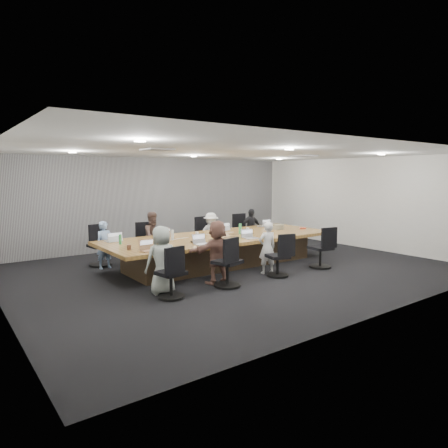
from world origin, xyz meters
TOP-DOWN VIEW (x-y plane):
  - floor at (0.00, 0.00)m, footprint 10.00×8.00m
  - ceiling at (0.00, 0.00)m, footprint 10.00×8.00m
  - wall_back at (0.00, 4.00)m, footprint 10.00×0.00m
  - wall_front at (0.00, -4.00)m, footprint 10.00×0.00m
  - wall_right at (5.00, 0.00)m, footprint 0.00×8.00m
  - curtain at (0.00, 3.92)m, footprint 9.80×0.04m
  - conference_table at (0.00, 0.50)m, footprint 6.00×2.20m
  - chair_0 at (-2.52, 2.20)m, footprint 0.64×0.64m
  - chair_1 at (-1.21, 2.20)m, footprint 0.60×0.60m
  - chair_2 at (0.60, 2.20)m, footprint 0.65×0.65m
  - chair_3 at (2.10, 2.20)m, footprint 0.64×0.64m
  - chair_4 at (-2.38, -1.20)m, footprint 0.61×0.61m
  - chair_5 at (-1.09, -1.20)m, footprint 0.72×0.72m
  - chair_6 at (0.31, -1.20)m, footprint 0.63×0.63m
  - chair_7 at (1.75, -1.20)m, footprint 0.65×0.65m
  - person_0 at (-2.52, 1.85)m, footprint 0.44×0.31m
  - laptop_0 at (-2.52, 1.30)m, footprint 0.36×0.25m
  - person_1 at (-1.21, 1.85)m, footprint 0.71×0.59m
  - laptop_1 at (-1.21, 1.30)m, footprint 0.36×0.29m
  - person_2 at (0.60, 1.85)m, footprint 0.82×0.53m
  - laptop_2 at (0.60, 1.30)m, footprint 0.32×0.23m
  - person_3 at (2.10, 1.85)m, footprint 0.75×0.38m
  - laptop_3 at (2.10, 1.30)m, footprint 0.31×0.23m
  - person_4 at (-2.38, -0.85)m, footprint 0.67×0.47m
  - laptop_4 at (-2.38, -0.30)m, footprint 0.36×0.27m
  - person_5 at (-1.09, -0.85)m, footprint 1.24×0.41m
  - laptop_5 at (-1.09, -0.30)m, footprint 0.33×0.23m
  - person_6 at (0.31, -0.85)m, footprint 0.49×0.38m
  - laptop_6 at (0.31, -0.30)m, footprint 0.35×0.26m
  - bottle_green_left at (-2.53, 0.82)m, footprint 0.08×0.08m
  - bottle_green_right at (0.57, 0.47)m, footprint 0.08×0.08m
  - bottle_clear at (-1.32, 0.66)m, footprint 0.09×0.09m
  - cup_white_far at (-0.47, 0.91)m, footprint 0.08×0.08m
  - cup_white_near at (1.03, 0.71)m, footprint 0.10×0.10m
  - mug_brown at (-2.64, 0.09)m, footprint 0.11×0.11m
  - mic_left at (-1.08, 0.07)m, footprint 0.17×0.13m
  - mic_right at (0.78, 0.38)m, footprint 0.18×0.14m
  - stapler at (0.34, -0.06)m, footprint 0.17×0.07m
  - canvas_bag at (1.96, 0.50)m, footprint 0.29×0.18m
  - snack_packet at (2.65, 0.22)m, footprint 0.20×0.20m

SIDE VIEW (x-z plane):
  - floor at x=0.00m, z-range 0.00..0.00m
  - chair_6 at x=0.31m, z-range 0.00..0.76m
  - chair_4 at x=-2.38m, z-range 0.00..0.79m
  - chair_1 at x=-1.21m, z-range 0.00..0.80m
  - conference_table at x=0.00m, z-range 0.03..0.77m
  - chair_7 at x=1.75m, z-range 0.00..0.82m
  - chair_0 at x=-2.52m, z-range 0.00..0.85m
  - chair_5 at x=-1.09m, z-range 0.00..0.86m
  - chair_2 at x=0.60m, z-range 0.00..0.86m
  - chair_3 at x=2.10m, z-range 0.00..0.87m
  - person_0 at x=-2.52m, z-range 0.00..1.16m
  - person_2 at x=0.60m, z-range 0.00..1.19m
  - person_6 at x=0.31m, z-range 0.00..1.20m
  - person_3 at x=2.10m, z-range 0.00..1.24m
  - person_4 at x=-2.38m, z-range 0.00..1.31m
  - person_1 at x=-1.21m, z-range 0.00..1.32m
  - person_5 at x=-1.09m, z-range 0.00..1.33m
  - laptop_0 at x=-2.52m, z-range 0.74..0.76m
  - laptop_1 at x=-1.21m, z-range 0.74..0.76m
  - laptop_2 at x=0.60m, z-range 0.74..0.76m
  - laptop_3 at x=2.10m, z-range 0.74..0.76m
  - laptop_4 at x=-2.38m, z-range 0.74..0.76m
  - laptop_5 at x=-1.09m, z-range 0.74..0.76m
  - laptop_6 at x=0.31m, z-range 0.74..0.76m
  - mic_left at x=-1.08m, z-range 0.74..0.77m
  - mic_right at x=0.78m, z-range 0.74..0.77m
  - snack_packet at x=2.65m, z-range 0.74..0.78m
  - stapler at x=0.34m, z-range 0.74..0.80m
  - cup_white_far at x=-0.47m, z-range 0.74..0.84m
  - mug_brown at x=-2.64m, z-range 0.74..0.84m
  - cup_white_near at x=1.03m, z-range 0.74..0.84m
  - canvas_bag at x=1.96m, z-range 0.74..0.89m
  - bottle_green_left at x=-2.53m, z-range 0.74..0.96m
  - bottle_clear at x=-1.32m, z-range 0.74..0.98m
  - bottle_green_right at x=0.57m, z-range 0.74..1.01m
  - wall_back at x=0.00m, z-range 0.00..2.80m
  - wall_front at x=0.00m, z-range 0.00..2.80m
  - wall_right at x=5.00m, z-range 0.00..2.80m
  - curtain at x=0.00m, z-range 0.00..2.80m
  - ceiling at x=0.00m, z-range 2.80..2.80m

